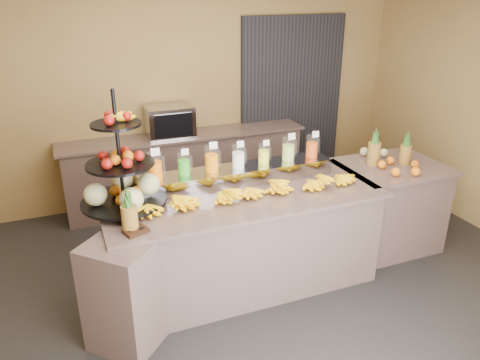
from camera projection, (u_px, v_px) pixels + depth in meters
ground at (256, 299)px, 4.27m from camera, size 6.00×6.00×0.00m
room_envelope at (243, 77)px, 4.28m from camera, size 6.04×5.02×2.82m
buffet_counter at (233, 244)px, 4.28m from camera, size 2.75×1.25×0.93m
right_counter at (386, 206)px, 5.02m from camera, size 1.08×0.88×0.93m
back_ledge at (186, 169)px, 6.02m from camera, size 3.10×0.55×0.93m
pitcher_tray at (238, 175)px, 4.40m from camera, size 1.85×0.30×0.15m
juice_pitcher_orange_a at (155, 168)px, 4.06m from camera, size 0.13×0.14×0.32m
juice_pitcher_green at (184, 165)px, 4.16m from camera, size 0.11×0.12×0.28m
juice_pitcher_orange_b at (212, 160)px, 4.24m from camera, size 0.13×0.13×0.31m
juice_pitcher_milk at (238, 158)px, 4.34m from camera, size 0.12×0.12×0.28m
juice_pitcher_lemon at (264, 155)px, 4.43m from camera, size 0.11×0.11×0.26m
juice_pitcher_lime at (288, 150)px, 4.51m from camera, size 0.12×0.13×0.30m
juice_pitcher_orange_c at (312, 147)px, 4.60m from camera, size 0.12×0.12×0.29m
banana_heap at (249, 189)px, 4.10m from camera, size 1.99×0.18×0.16m
fruit_stand at (128, 179)px, 3.86m from camera, size 0.77×0.77×1.00m
condiment_caddy at (136, 231)px, 3.53m from camera, size 0.21×0.18×0.03m
pineapple_left_a at (129, 215)px, 3.50m from camera, size 0.12×0.12×0.37m
pineapple_left_b at (129, 175)px, 4.21m from camera, size 0.12×0.12×0.38m
right_fruit_pile at (394, 160)px, 4.76m from camera, size 0.45×0.43×0.24m
oven_warmer at (170, 121)px, 5.71m from camera, size 0.57×0.40×0.38m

